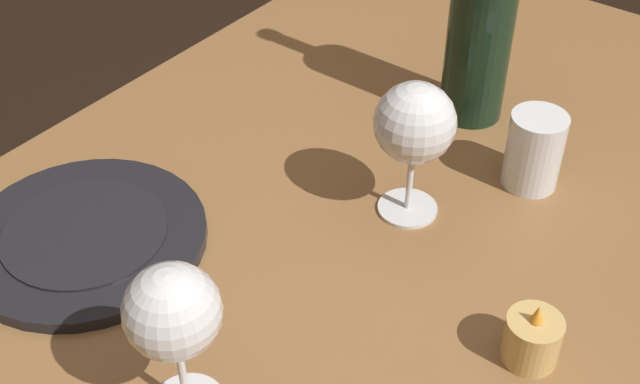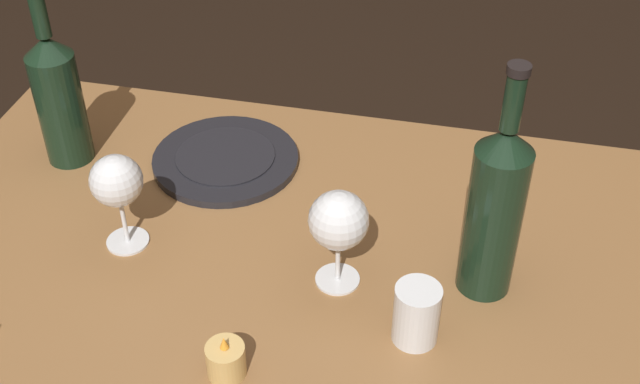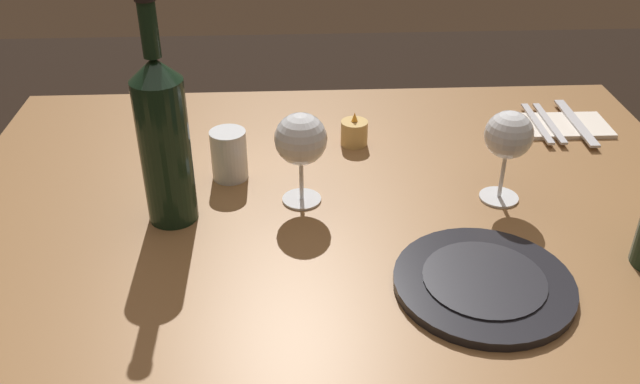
# 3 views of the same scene
# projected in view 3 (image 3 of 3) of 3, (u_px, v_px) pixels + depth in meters

# --- Properties ---
(dining_table) EXTENTS (1.30, 0.90, 0.74)m
(dining_table) POSITION_uv_depth(u_px,v_px,m) (334.00, 238.00, 1.22)
(dining_table) COLOR olive
(dining_table) RESTS_ON ground
(wine_glass_left) EXTENTS (0.09, 0.09, 0.16)m
(wine_glass_left) POSITION_uv_depth(u_px,v_px,m) (301.00, 141.00, 1.10)
(wine_glass_left) COLOR white
(wine_glass_left) RESTS_ON dining_table
(wine_glass_right) EXTENTS (0.08, 0.08, 0.16)m
(wine_glass_right) POSITION_uv_depth(u_px,v_px,m) (508.00, 137.00, 1.10)
(wine_glass_right) COLOR white
(wine_glass_right) RESTS_ON dining_table
(wine_bottle) EXTENTS (0.08, 0.08, 0.37)m
(wine_bottle) POSITION_uv_depth(u_px,v_px,m) (164.00, 138.00, 1.04)
(wine_bottle) COLOR black
(wine_bottle) RESTS_ON dining_table
(water_tumbler) EXTENTS (0.06, 0.06, 0.09)m
(water_tumbler) POSITION_uv_depth(u_px,v_px,m) (229.00, 157.00, 1.20)
(water_tumbler) COLOR white
(water_tumbler) RESTS_ON dining_table
(votive_candle) EXTENTS (0.05, 0.05, 0.07)m
(votive_candle) POSITION_uv_depth(u_px,v_px,m) (354.00, 133.00, 1.32)
(votive_candle) COLOR #DBB266
(votive_candle) RESTS_ON dining_table
(dinner_plate) EXTENTS (0.25, 0.25, 0.02)m
(dinner_plate) POSITION_uv_depth(u_px,v_px,m) (484.00, 283.00, 0.96)
(dinner_plate) COLOR black
(dinner_plate) RESTS_ON dining_table
(folded_napkin) EXTENTS (0.19, 0.11, 0.01)m
(folded_napkin) POSITION_uv_depth(u_px,v_px,m) (561.00, 126.00, 1.39)
(folded_napkin) COLOR silver
(folded_napkin) RESTS_ON dining_table
(fork_inner) EXTENTS (0.02, 0.18, 0.00)m
(fork_inner) POSITION_uv_depth(u_px,v_px,m) (549.00, 123.00, 1.39)
(fork_inner) COLOR silver
(fork_inner) RESTS_ON folded_napkin
(fork_outer) EXTENTS (0.02, 0.18, 0.00)m
(fork_outer) POSITION_uv_depth(u_px,v_px,m) (537.00, 123.00, 1.39)
(fork_outer) COLOR silver
(fork_outer) RESTS_ON folded_napkin
(table_knife) EXTENTS (0.02, 0.21, 0.00)m
(table_knife) POSITION_uv_depth(u_px,v_px,m) (576.00, 122.00, 1.39)
(table_knife) COLOR silver
(table_knife) RESTS_ON folded_napkin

